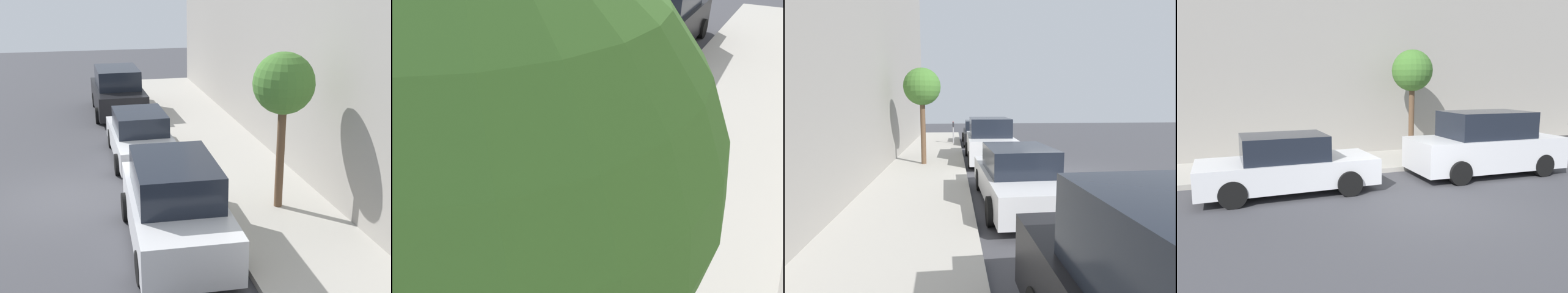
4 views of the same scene
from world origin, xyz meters
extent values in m
plane|color=#424247|center=(0.00, 0.00, 0.00)|extent=(60.00, 60.00, 0.00)
cube|color=#B2ADA3|center=(5.03, 0.00, 0.07)|extent=(3.06, 32.00, 0.15)
cube|color=silver|center=(2.32, -3.17, 0.70)|extent=(2.08, 4.85, 0.96)
cube|color=black|center=(2.32, -3.17, 1.58)|extent=(1.79, 2.64, 0.80)
cylinder|color=black|center=(1.39, -1.68, 0.35)|extent=(0.22, 0.69, 0.69)
cylinder|color=black|center=(3.25, -1.68, 0.35)|extent=(0.22, 0.69, 0.69)
cylinder|color=black|center=(1.39, -4.66, 0.35)|extent=(0.22, 0.69, 0.69)
cylinder|color=black|center=(3.25, -4.66, 0.35)|extent=(0.22, 0.69, 0.69)
cube|color=silver|center=(2.31, 2.93, 0.56)|extent=(1.92, 4.55, 0.68)
cube|color=black|center=(2.31, 3.03, 1.22)|extent=(1.64, 2.14, 0.64)
cylinder|color=black|center=(1.46, 4.32, 0.32)|extent=(0.22, 0.65, 0.65)
cylinder|color=black|center=(3.16, 4.32, 0.32)|extent=(0.22, 0.65, 0.65)
cylinder|color=black|center=(1.46, 1.53, 0.32)|extent=(0.22, 0.65, 0.65)
cylinder|color=black|center=(3.16, 1.53, 0.32)|extent=(0.22, 0.65, 0.65)
cube|color=black|center=(2.11, 9.14, 0.70)|extent=(2.09, 4.85, 0.96)
cube|color=black|center=(2.11, 9.14, 1.58)|extent=(1.79, 2.64, 0.80)
cylinder|color=black|center=(1.18, 10.63, 0.32)|extent=(0.22, 0.65, 0.65)
cylinder|color=black|center=(3.04, 10.63, 0.32)|extent=(0.22, 0.65, 0.65)
cylinder|color=black|center=(1.18, 7.65, 0.32)|extent=(0.22, 0.65, 0.65)
cylinder|color=black|center=(3.04, 7.65, 0.32)|extent=(0.22, 0.65, 0.65)
cylinder|color=brown|center=(5.18, -2.01, 1.52)|extent=(0.20, 0.20, 2.74)
sphere|color=#42752D|center=(5.18, -2.01, 3.31)|extent=(1.49, 1.49, 1.49)
camera|label=1|loc=(0.38, -13.97, 5.77)|focal=50.00mm
camera|label=2|loc=(5.96, -2.77, 4.05)|focal=35.00mm
camera|label=3|loc=(3.97, 10.58, 2.62)|focal=28.00mm
camera|label=4|loc=(-7.51, 4.27, 2.82)|focal=35.00mm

